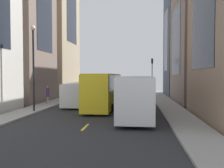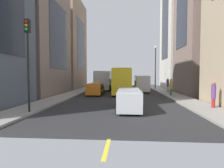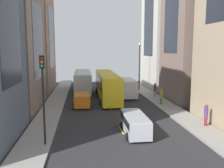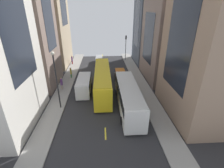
{
  "view_description": "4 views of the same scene",
  "coord_description": "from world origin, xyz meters",
  "px_view_note": "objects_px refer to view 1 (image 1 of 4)",
  "views": [
    {
      "loc": [
        -3.47,
        27.73,
        3.43
      ],
      "look_at": [
        -0.42,
        0.29,
        2.42
      ],
      "focal_mm": 37.59,
      "sensor_mm": 36.0,
      "label": 1
    },
    {
      "loc": [
        0.7,
        -27.62,
        2.7
      ],
      "look_at": [
        -1.19,
        -2.49,
        1.47
      ],
      "focal_mm": 29.79,
      "sensor_mm": 36.0,
      "label": 2
    },
    {
      "loc": [
        -3.24,
        -32.46,
        6.84
      ],
      "look_at": [
        1.04,
        3.0,
        1.85
      ],
      "focal_mm": 39.11,
      "sensor_mm": 36.0,
      "label": 3
    },
    {
      "loc": [
        0.16,
        26.99,
        12.71
      ],
      "look_at": [
        -1.36,
        2.5,
        1.4
      ],
      "focal_mm": 26.43,
      "sensor_mm": 36.0,
      "label": 4
    }
  ],
  "objects_px": {
    "car_orange_1": "(137,95)",
    "pedestrian_walking_far": "(75,88)",
    "streetcar_yellow": "(105,87)",
    "pedestrian_crossing_mid": "(67,91)",
    "delivery_van_white": "(77,93)",
    "city_bus_white": "(136,92)",
    "pedestrian_waiting_curb": "(48,94)",
    "car_silver_0": "(113,89)",
    "traffic_light_near_corner": "(152,69)"
  },
  "relations": [
    {
      "from": "delivery_van_white",
      "to": "traffic_light_near_corner",
      "type": "relative_size",
      "value": 0.94
    },
    {
      "from": "city_bus_white",
      "to": "car_silver_0",
      "type": "height_order",
      "value": "city_bus_white"
    },
    {
      "from": "city_bus_white",
      "to": "pedestrian_crossing_mid",
      "type": "xyz_separation_m",
      "value": [
        9.62,
        -11.37,
        -0.76
      ]
    },
    {
      "from": "city_bus_white",
      "to": "pedestrian_crossing_mid",
      "type": "height_order",
      "value": "city_bus_white"
    },
    {
      "from": "streetcar_yellow",
      "to": "pedestrian_crossing_mid",
      "type": "distance_m",
      "value": 8.36
    },
    {
      "from": "delivery_van_white",
      "to": "car_silver_0",
      "type": "height_order",
      "value": "delivery_van_white"
    },
    {
      "from": "city_bus_white",
      "to": "delivery_van_white",
      "type": "height_order",
      "value": "city_bus_white"
    },
    {
      "from": "delivery_van_white",
      "to": "pedestrian_walking_far",
      "type": "relative_size",
      "value": 2.91
    },
    {
      "from": "city_bus_white",
      "to": "streetcar_yellow",
      "type": "relative_size",
      "value": 0.82
    },
    {
      "from": "pedestrian_walking_far",
      "to": "streetcar_yellow",
      "type": "bearing_deg",
      "value": 52.92
    },
    {
      "from": "city_bus_white",
      "to": "pedestrian_walking_far",
      "type": "distance_m",
      "value": 22.92
    },
    {
      "from": "car_silver_0",
      "to": "pedestrian_walking_far",
      "type": "bearing_deg",
      "value": 6.93
    },
    {
      "from": "city_bus_white",
      "to": "delivery_van_white",
      "type": "bearing_deg",
      "value": -38.1
    },
    {
      "from": "pedestrian_walking_far",
      "to": "pedestrian_crossing_mid",
      "type": "xyz_separation_m",
      "value": [
        -1.16,
        8.84,
        0.01
      ]
    },
    {
      "from": "car_orange_1",
      "to": "pedestrian_walking_far",
      "type": "relative_size",
      "value": 2.1
    },
    {
      "from": "city_bus_white",
      "to": "delivery_van_white",
      "type": "distance_m",
      "value": 8.25
    },
    {
      "from": "streetcar_yellow",
      "to": "car_silver_0",
      "type": "height_order",
      "value": "streetcar_yellow"
    },
    {
      "from": "pedestrian_walking_far",
      "to": "delivery_van_white",
      "type": "bearing_deg",
      "value": 41.76
    },
    {
      "from": "city_bus_white",
      "to": "car_orange_1",
      "type": "bearing_deg",
      "value": -90.6
    },
    {
      "from": "pedestrian_waiting_curb",
      "to": "traffic_light_near_corner",
      "type": "xyz_separation_m",
      "value": [
        -13.08,
        -16.62,
        3.28
      ]
    },
    {
      "from": "pedestrian_waiting_curb",
      "to": "traffic_light_near_corner",
      "type": "height_order",
      "value": "traffic_light_near_corner"
    },
    {
      "from": "delivery_van_white",
      "to": "pedestrian_crossing_mid",
      "type": "xyz_separation_m",
      "value": [
        3.14,
        -6.28,
        -0.27
      ]
    },
    {
      "from": "delivery_van_white",
      "to": "city_bus_white",
      "type": "bearing_deg",
      "value": 141.9
    },
    {
      "from": "streetcar_yellow",
      "to": "traffic_light_near_corner",
      "type": "height_order",
      "value": "traffic_light_near_corner"
    },
    {
      "from": "pedestrian_crossing_mid",
      "to": "streetcar_yellow",
      "type": "bearing_deg",
      "value": -77.35
    },
    {
      "from": "car_orange_1",
      "to": "pedestrian_waiting_curb",
      "type": "relative_size",
      "value": 2.08
    },
    {
      "from": "car_silver_0",
      "to": "pedestrian_walking_far",
      "type": "relative_size",
      "value": 2.29
    },
    {
      "from": "streetcar_yellow",
      "to": "car_silver_0",
      "type": "distance_m",
      "value": 15.25
    },
    {
      "from": "pedestrian_waiting_curb",
      "to": "car_orange_1",
      "type": "bearing_deg",
      "value": -152.14
    },
    {
      "from": "city_bus_white",
      "to": "streetcar_yellow",
      "type": "xyz_separation_m",
      "value": [
        3.44,
        -5.82,
        0.12
      ]
    },
    {
      "from": "streetcar_yellow",
      "to": "delivery_van_white",
      "type": "distance_m",
      "value": 3.19
    },
    {
      "from": "pedestrian_waiting_curb",
      "to": "traffic_light_near_corner",
      "type": "bearing_deg",
      "value": -122.22
    },
    {
      "from": "pedestrian_walking_far",
      "to": "traffic_light_near_corner",
      "type": "bearing_deg",
      "value": 127.06
    },
    {
      "from": "traffic_light_near_corner",
      "to": "car_orange_1",
      "type": "bearing_deg",
      "value": 78.07
    },
    {
      "from": "pedestrian_crossing_mid",
      "to": "pedestrian_waiting_curb",
      "type": "xyz_separation_m",
      "value": [
        0.72,
        5.1,
        -0.01
      ]
    },
    {
      "from": "pedestrian_walking_far",
      "to": "traffic_light_near_corner",
      "type": "relative_size",
      "value": 0.32
    },
    {
      "from": "pedestrian_waiting_curb",
      "to": "car_silver_0",
      "type": "bearing_deg",
      "value": -106.65
    },
    {
      "from": "car_silver_0",
      "to": "city_bus_white",
      "type": "bearing_deg",
      "value": 101.3
    },
    {
      "from": "car_orange_1",
      "to": "pedestrian_crossing_mid",
      "type": "xyz_separation_m",
      "value": [
        9.73,
        -0.9,
        0.32
      ]
    },
    {
      "from": "streetcar_yellow",
      "to": "car_silver_0",
      "type": "bearing_deg",
      "value": -87.14
    },
    {
      "from": "car_silver_0",
      "to": "traffic_light_near_corner",
      "type": "xyz_separation_m",
      "value": [
        -6.93,
        -1.88,
        3.57
      ]
    },
    {
      "from": "car_silver_0",
      "to": "traffic_light_near_corner",
      "type": "bearing_deg",
      "value": -164.86
    },
    {
      "from": "traffic_light_near_corner",
      "to": "car_silver_0",
      "type": "bearing_deg",
      "value": 15.14
    },
    {
      "from": "car_silver_0",
      "to": "pedestrian_waiting_curb",
      "type": "height_order",
      "value": "pedestrian_waiting_curb"
    },
    {
      "from": "streetcar_yellow",
      "to": "pedestrian_walking_far",
      "type": "distance_m",
      "value": 16.18
    },
    {
      "from": "car_orange_1",
      "to": "traffic_light_near_corner",
      "type": "xyz_separation_m",
      "value": [
        -2.62,
        -12.42,
        3.59
      ]
    },
    {
      "from": "delivery_van_white",
      "to": "pedestrian_waiting_curb",
      "type": "relative_size",
      "value": 2.9
    },
    {
      "from": "city_bus_white",
      "to": "streetcar_yellow",
      "type": "bearing_deg",
      "value": -59.4
    },
    {
      "from": "car_silver_0",
      "to": "pedestrian_crossing_mid",
      "type": "relative_size",
      "value": 2.29
    },
    {
      "from": "pedestrian_walking_far",
      "to": "pedestrian_waiting_curb",
      "type": "xyz_separation_m",
      "value": [
        -0.44,
        13.94,
        -0.0
      ]
    }
  ]
}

